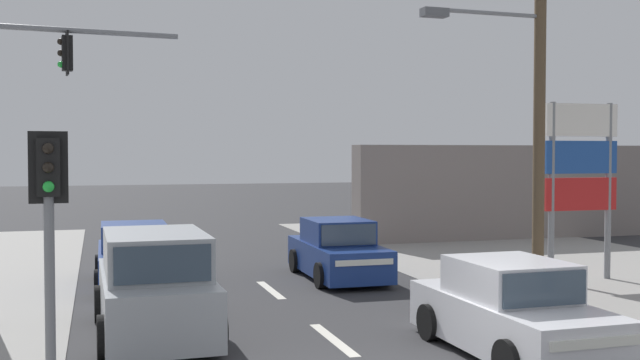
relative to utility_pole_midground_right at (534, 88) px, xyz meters
The scene contains 11 objects.
lane_dash_mid 7.36m from the utility_pole_midground_right, 159.40° to the right, with size 0.20×2.40×0.01m, color silver.
lane_dash_far 7.70m from the utility_pole_midground_right, 150.21° to the left, with size 0.20×2.40×0.01m, color silver.
utility_pole_midground_right is the anchor object (origin of this frame).
traffic_signal_mast 10.76m from the utility_pole_midground_right, behind, with size 3.68×0.49×6.00m.
pedestal_signal_left_kerb 11.38m from the utility_pole_midground_right, 151.63° to the right, with size 0.44×0.29×3.56m.
shopping_plaza_sign 3.76m from the utility_pole_midground_right, 36.74° to the left, with size 2.10×0.16×4.60m.
shopfront_wall_far 12.76m from the utility_pole_midground_right, 62.53° to the left, with size 12.00×1.00×3.60m, color gray.
sedan_oncoming_mid 10.38m from the utility_pole_midground_right, 151.44° to the left, with size 1.91×4.25×1.56m.
sedan_receding_far 6.20m from the utility_pole_midground_right, 126.50° to the right, with size 1.94×4.26×1.56m.
suv_kerbside_parked 9.17m from the utility_pole_midground_right, behind, with size 2.12×4.57×1.90m.
sedan_crossing_left 6.62m from the utility_pole_midground_right, 127.50° to the left, with size 1.93×4.26×1.56m.
Camera 1 is at (-3.99, -9.52, 3.31)m, focal length 42.00 mm.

